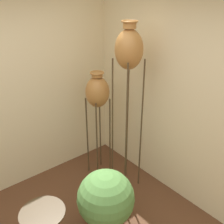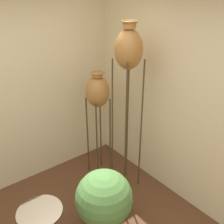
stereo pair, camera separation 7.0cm
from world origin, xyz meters
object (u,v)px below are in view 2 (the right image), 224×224
(vase_stand_medium, at_px, (98,93))
(side_table, at_px, (42,224))
(vase_stand_tall, at_px, (129,53))
(potted_plant, at_px, (104,200))

(vase_stand_medium, xyz_separation_m, side_table, (-1.27, -0.80, -0.82))
(vase_stand_tall, relative_size, vase_stand_medium, 1.42)
(potted_plant, bearing_deg, side_table, 173.19)
(vase_stand_tall, distance_m, potted_plant, 1.67)
(side_table, relative_size, potted_plant, 0.83)
(side_table, height_order, potted_plant, potted_plant)
(side_table, xyz_separation_m, potted_plant, (0.70, -0.08, -0.04))
(vase_stand_medium, xyz_separation_m, potted_plant, (-0.57, -0.88, -0.86))
(vase_stand_medium, distance_m, potted_plant, 1.36)
(vase_stand_tall, xyz_separation_m, side_table, (-1.40, -0.35, -1.42))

